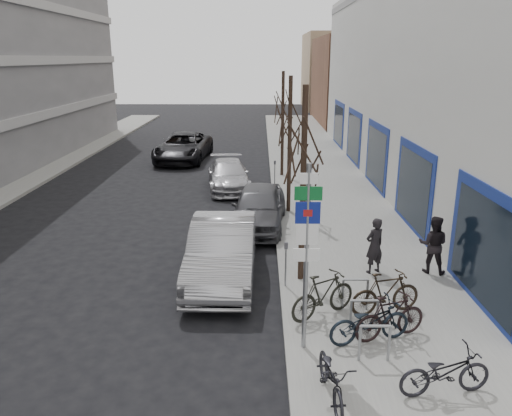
{
  "coord_description": "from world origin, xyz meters",
  "views": [
    {
      "loc": [
        1.46,
        -9.47,
        6.16
      ],
      "look_at": [
        1.33,
        4.25,
        2.0
      ],
      "focal_mm": 35.0,
      "sensor_mm": 36.0,
      "label": 1
    }
  ],
  "objects_px": {
    "parked_car_mid": "(259,207)",
    "pedestrian_near": "(374,246)",
    "bike_near_left": "(332,374)",
    "parked_car_back": "(229,175)",
    "bike_mid_inner": "(323,295)",
    "tree_near": "(304,139)",
    "bike_rack": "(364,312)",
    "pedestrian_far": "(433,244)",
    "meter_mid": "(279,203)",
    "meter_front": "(286,260)",
    "lane_car": "(183,147)",
    "highway_sign_pole": "(307,247)",
    "bike_mid_curb": "(370,318)",
    "bike_far_curb": "(445,368)",
    "tree_far": "(283,99)",
    "bike_near_right": "(390,316)",
    "tree_mid": "(290,113)",
    "parked_car_front": "(222,250)",
    "meter_back": "(275,171)",
    "bike_far_inner": "(386,293)"
  },
  "relations": [
    {
      "from": "parked_car_mid",
      "to": "pedestrian_near",
      "type": "xyz_separation_m",
      "value": [
        3.34,
        -4.43,
        0.18
      ]
    },
    {
      "from": "bike_near_left",
      "to": "parked_car_back",
      "type": "relative_size",
      "value": 0.37
    },
    {
      "from": "bike_near_left",
      "to": "bike_mid_inner",
      "type": "xyz_separation_m",
      "value": [
        0.21,
        3.05,
        0.04
      ]
    },
    {
      "from": "tree_near",
      "to": "parked_car_mid",
      "type": "bearing_deg",
      "value": 103.88
    },
    {
      "from": "tree_near",
      "to": "parked_car_back",
      "type": "bearing_deg",
      "value": 104.24
    },
    {
      "from": "bike_rack",
      "to": "pedestrian_far",
      "type": "height_order",
      "value": "pedestrian_far"
    },
    {
      "from": "meter_mid",
      "to": "pedestrian_far",
      "type": "bearing_deg",
      "value": -46.59
    },
    {
      "from": "meter_front",
      "to": "lane_car",
      "type": "bearing_deg",
      "value": 106.83
    },
    {
      "from": "highway_sign_pole",
      "to": "parked_car_back",
      "type": "bearing_deg",
      "value": 100.0
    },
    {
      "from": "meter_mid",
      "to": "bike_mid_inner",
      "type": "bearing_deg",
      "value": -83.5
    },
    {
      "from": "bike_mid_curb",
      "to": "bike_far_curb",
      "type": "height_order",
      "value": "bike_mid_curb"
    },
    {
      "from": "pedestrian_far",
      "to": "parked_car_mid",
      "type": "bearing_deg",
      "value": -20.41
    },
    {
      "from": "tree_far",
      "to": "bike_near_right",
      "type": "xyz_separation_m",
      "value": [
        1.73,
        -16.14,
        -3.41
      ]
    },
    {
      "from": "highway_sign_pole",
      "to": "tree_mid",
      "type": "distance_m",
      "value": 10.15
    },
    {
      "from": "bike_rack",
      "to": "bike_mid_curb",
      "type": "distance_m",
      "value": 0.4
    },
    {
      "from": "tree_mid",
      "to": "parked_car_mid",
      "type": "distance_m",
      "value": 3.88
    },
    {
      "from": "tree_near",
      "to": "meter_front",
      "type": "relative_size",
      "value": 4.33
    },
    {
      "from": "bike_rack",
      "to": "highway_sign_pole",
      "type": "bearing_deg",
      "value": -156.41
    },
    {
      "from": "tree_far",
      "to": "lane_car",
      "type": "bearing_deg",
      "value": 142.52
    },
    {
      "from": "bike_rack",
      "to": "bike_far_curb",
      "type": "distance_m",
      "value": 2.4
    },
    {
      "from": "tree_near",
      "to": "parked_car_front",
      "type": "bearing_deg",
      "value": 171.48
    },
    {
      "from": "meter_mid",
      "to": "bike_near_right",
      "type": "xyz_separation_m",
      "value": [
        2.18,
        -8.14,
        -0.23
      ]
    },
    {
      "from": "meter_back",
      "to": "lane_car",
      "type": "distance_m",
      "value": 8.89
    },
    {
      "from": "meter_mid",
      "to": "bike_mid_curb",
      "type": "height_order",
      "value": "meter_mid"
    },
    {
      "from": "bike_far_inner",
      "to": "parked_car_mid",
      "type": "xyz_separation_m",
      "value": [
        -3.09,
        6.86,
        0.09
      ]
    },
    {
      "from": "tree_near",
      "to": "meter_mid",
      "type": "distance_m",
      "value": 5.95
    },
    {
      "from": "bike_far_inner",
      "to": "parked_car_back",
      "type": "height_order",
      "value": "parked_car_back"
    },
    {
      "from": "bike_near_left",
      "to": "bike_far_inner",
      "type": "distance_m",
      "value": 3.65
    },
    {
      "from": "meter_back",
      "to": "bike_mid_curb",
      "type": "distance_m",
      "value": 13.9
    },
    {
      "from": "tree_near",
      "to": "meter_back",
      "type": "bearing_deg",
      "value": 92.45
    },
    {
      "from": "bike_rack",
      "to": "tree_far",
      "type": "height_order",
      "value": "tree_far"
    },
    {
      "from": "bike_rack",
      "to": "parked_car_front",
      "type": "relative_size",
      "value": 0.43
    },
    {
      "from": "bike_near_left",
      "to": "parked_car_mid",
      "type": "height_order",
      "value": "parked_car_mid"
    },
    {
      "from": "tree_far",
      "to": "bike_near_right",
      "type": "bearing_deg",
      "value": -83.88
    },
    {
      "from": "tree_far",
      "to": "tree_mid",
      "type": "bearing_deg",
      "value": -90.0
    },
    {
      "from": "pedestrian_far",
      "to": "tree_mid",
      "type": "bearing_deg",
      "value": -36.9
    },
    {
      "from": "bike_near_right",
      "to": "pedestrian_far",
      "type": "distance_m",
      "value": 4.19
    },
    {
      "from": "parked_car_front",
      "to": "pedestrian_near",
      "type": "relative_size",
      "value": 3.14
    },
    {
      "from": "bike_near_left",
      "to": "pedestrian_far",
      "type": "height_order",
      "value": "pedestrian_far"
    },
    {
      "from": "bike_near_left",
      "to": "lane_car",
      "type": "height_order",
      "value": "lane_car"
    },
    {
      "from": "meter_mid",
      "to": "bike_far_inner",
      "type": "distance_m",
      "value": 7.39
    },
    {
      "from": "meter_back",
      "to": "parked_car_mid",
      "type": "bearing_deg",
      "value": -97.57
    },
    {
      "from": "tree_near",
      "to": "pedestrian_near",
      "type": "xyz_separation_m",
      "value": [
        2.14,
        0.43,
        -3.13
      ]
    },
    {
      "from": "parked_car_back",
      "to": "pedestrian_near",
      "type": "relative_size",
      "value": 2.85
    },
    {
      "from": "meter_front",
      "to": "parked_car_mid",
      "type": "xyz_separation_m",
      "value": [
        -0.75,
        5.36,
        -0.11
      ]
    },
    {
      "from": "meter_front",
      "to": "parked_car_mid",
      "type": "bearing_deg",
      "value": 97.97
    },
    {
      "from": "tree_mid",
      "to": "tree_far",
      "type": "distance_m",
      "value": 6.5
    },
    {
      "from": "bike_rack",
      "to": "meter_mid",
      "type": "relative_size",
      "value": 1.78
    },
    {
      "from": "bike_mid_curb",
      "to": "bike_mid_inner",
      "type": "xyz_separation_m",
      "value": [
        -0.88,
        1.12,
        -0.0
      ]
    },
    {
      "from": "lane_car",
      "to": "parked_car_back",
      "type": "bearing_deg",
      "value": -60.63
    }
  ]
}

